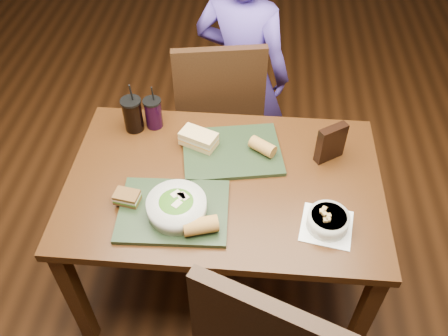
{
  "coord_description": "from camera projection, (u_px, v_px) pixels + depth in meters",
  "views": [
    {
      "loc": [
        0.11,
        -1.32,
        2.19
      ],
      "look_at": [
        0.0,
        0.0,
        0.82
      ],
      "focal_mm": 38.0,
      "sensor_mm": 36.0,
      "label": 1
    }
  ],
  "objects": [
    {
      "name": "soup_bowl",
      "position": [
        328.0,
        221.0,
        1.76
      ],
      "size": [
        0.22,
        0.22,
        0.08
      ],
      "color": "white",
      "rests_on": "dining_table"
    },
    {
      "name": "baguette_far",
      "position": [
        263.0,
        147.0,
        2.03
      ],
      "size": [
        0.13,
        0.11,
        0.06
      ],
      "primitive_type": "cylinder",
      "rotation": [
        0.0,
        1.57,
        -0.59
      ],
      "color": "#AD7533",
      "rests_on": "tray_far"
    },
    {
      "name": "cup_berry",
      "position": [
        153.0,
        113.0,
        2.14
      ],
      "size": [
        0.08,
        0.08,
        0.22
      ],
      "color": "black",
      "rests_on": "dining_table"
    },
    {
      "name": "tray_near",
      "position": [
        174.0,
        211.0,
        1.83
      ],
      "size": [
        0.43,
        0.34,
        0.02
      ],
      "primitive_type": "cube",
      "rotation": [
        0.0,
        0.0,
        0.04
      ],
      "color": "black",
      "rests_on": "dining_table"
    },
    {
      "name": "chip_bag",
      "position": [
        331.0,
        143.0,
        1.99
      ],
      "size": [
        0.13,
        0.11,
        0.17
      ],
      "primitive_type": "cube",
      "rotation": [
        0.0,
        0.0,
        0.59
      ],
      "color": "black",
      "rests_on": "dining_table"
    },
    {
      "name": "ground",
      "position": [
        224.0,
        276.0,
        2.5
      ],
      "size": [
        6.0,
        6.0,
        0.0
      ],
      "primitive_type": "plane",
      "color": "#381C0B",
      "rests_on": "ground"
    },
    {
      "name": "dining_table",
      "position": [
        224.0,
        194.0,
        2.02
      ],
      "size": [
        1.3,
        0.85,
        0.75
      ],
      "color": "#3D200C",
      "rests_on": "ground"
    },
    {
      "name": "baguette_near",
      "position": [
        201.0,
        226.0,
        1.73
      ],
      "size": [
        0.14,
        0.1,
        0.06
      ],
      "primitive_type": "cylinder",
      "rotation": [
        0.0,
        1.57,
        0.29
      ],
      "color": "#AD7533",
      "rests_on": "tray_near"
    },
    {
      "name": "sandwich_near",
      "position": [
        127.0,
        197.0,
        1.84
      ],
      "size": [
        0.1,
        0.08,
        0.04
      ],
      "color": "#593819",
      "rests_on": "tray_near"
    },
    {
      "name": "cup_cola",
      "position": [
        133.0,
        114.0,
        2.12
      ],
      "size": [
        0.09,
        0.09,
        0.25
      ],
      "color": "black",
      "rests_on": "dining_table"
    },
    {
      "name": "sandwich_far",
      "position": [
        199.0,
        139.0,
        2.06
      ],
      "size": [
        0.18,
        0.14,
        0.06
      ],
      "color": "tan",
      "rests_on": "tray_far"
    },
    {
      "name": "tray_far",
      "position": [
        232.0,
        152.0,
        2.06
      ],
      "size": [
        0.47,
        0.39,
        0.02
      ],
      "primitive_type": "cube",
      "rotation": [
        0.0,
        0.0,
        0.18
      ],
      "color": "black",
      "rests_on": "dining_table"
    },
    {
      "name": "chair_far",
      "position": [
        222.0,
        112.0,
        2.54
      ],
      "size": [
        0.52,
        0.52,
        1.03
      ],
      "color": "black",
      "rests_on": "ground"
    },
    {
      "name": "salad_bowl",
      "position": [
        177.0,
        206.0,
        1.79
      ],
      "size": [
        0.23,
        0.23,
        0.07
      ],
      "color": "silver",
      "rests_on": "tray_near"
    },
    {
      "name": "diner",
      "position": [
        242.0,
        74.0,
        2.54
      ],
      "size": [
        0.6,
        0.48,
        1.43
      ],
      "primitive_type": "imported",
      "rotation": [
        0.0,
        0.0,
        2.84
      ],
      "color": "#523BA4",
      "rests_on": "ground"
    }
  ]
}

